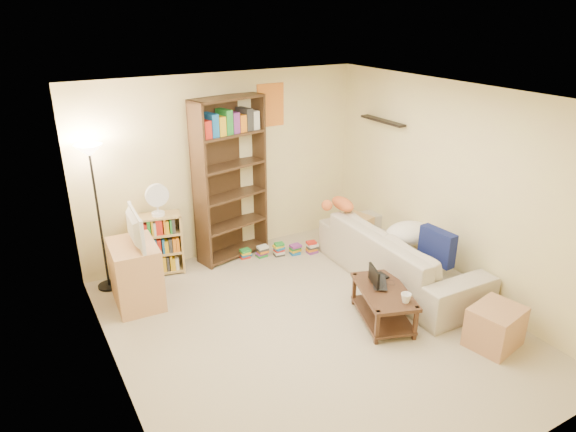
{
  "coord_description": "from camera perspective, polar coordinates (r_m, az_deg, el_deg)",
  "views": [
    {
      "loc": [
        -2.59,
        -4.0,
        3.28
      ],
      "look_at": [
        0.11,
        0.7,
        1.05
      ],
      "focal_mm": 32.0,
      "sensor_mm": 36.0,
      "label": 1
    }
  ],
  "objects": [
    {
      "name": "end_cabinet",
      "position": [
        5.81,
        22.02,
        -11.33
      ],
      "size": [
        0.6,
        0.53,
        0.43
      ],
      "primitive_type": "cube",
      "rotation": [
        0.0,
        0.0,
        0.2
      ],
      "color": "tan",
      "rests_on": "ground"
    },
    {
      "name": "laptop_screen",
      "position": [
        5.77,
        9.53,
        -6.58
      ],
      "size": [
        0.11,
        0.29,
        0.2
      ],
      "primitive_type": "cube",
      "rotation": [
        0.0,
        0.0,
        -0.34
      ],
      "color": "white",
      "rests_on": "laptop"
    },
    {
      "name": "tv_stand",
      "position": [
        6.27,
        -16.55,
        -6.22
      ],
      "size": [
        0.55,
        0.74,
        0.76
      ],
      "primitive_type": "cube",
      "rotation": [
        0.0,
        0.0,
        -0.06
      ],
      "color": "tan",
      "rests_on": "ground"
    },
    {
      "name": "sofa",
      "position": [
        6.67,
        12.21,
        -4.27
      ],
      "size": [
        2.43,
        1.06,
        0.69
      ],
      "primitive_type": "imported",
      "rotation": [
        0.0,
        0.0,
        1.54
      ],
      "color": "#BDAE9C",
      "rests_on": "ground"
    },
    {
      "name": "coffee_table",
      "position": [
        5.84,
        10.55,
        -9.28
      ],
      "size": [
        0.77,
        1.01,
        0.4
      ],
      "rotation": [
        0.0,
        0.0,
        -0.34
      ],
      "color": "#47291B",
      "rests_on": "ground"
    },
    {
      "name": "navy_pillow",
      "position": [
        6.28,
        16.24,
        -3.25
      ],
      "size": [
        0.17,
        0.47,
        0.41
      ],
      "primitive_type": "cube",
      "rotation": [
        0.0,
        0.0,
        1.64
      ],
      "color": "#121A50",
      "rests_on": "sofa"
    },
    {
      "name": "book_stacks",
      "position": [
        7.26,
        -0.83,
        -3.79
      ],
      "size": [
        1.05,
        0.45,
        0.19
      ],
      "color": "red",
      "rests_on": "ground"
    },
    {
      "name": "television",
      "position": [
        6.02,
        -17.15,
        -1.34
      ],
      "size": [
        0.71,
        0.17,
        0.4
      ],
      "primitive_type": "imported",
      "rotation": [
        0.0,
        0.0,
        1.51
      ],
      "color": "black",
      "rests_on": "tv_stand"
    },
    {
      "name": "mug",
      "position": [
        5.56,
        12.98,
        -8.87
      ],
      "size": [
        0.22,
        0.22,
        0.1
      ],
      "primitive_type": "imported",
      "rotation": [
        0.0,
        0.0,
        -0.74
      ],
      "color": "white",
      "rests_on": "coffee_table"
    },
    {
      "name": "tabby_cat",
      "position": [
        6.98,
        5.79,
        1.32
      ],
      "size": [
        0.55,
        0.21,
        0.19
      ],
      "color": "orange",
      "rests_on": "sofa"
    },
    {
      "name": "cream_blanket",
      "position": [
        6.71,
        13.2,
        -1.86
      ],
      "size": [
        0.64,
        0.46,
        0.27
      ],
      "primitive_type": "ellipsoid",
      "color": "white",
      "rests_on": "sofa"
    },
    {
      "name": "floor_lamp",
      "position": [
        6.34,
        -20.88,
        4.18
      ],
      "size": [
        0.31,
        0.31,
        1.83
      ],
      "color": "black",
      "rests_on": "ground"
    },
    {
      "name": "desk_fan",
      "position": [
        6.6,
        -14.34,
        1.9
      ],
      "size": [
        0.29,
        0.16,
        0.43
      ],
      "color": "white",
      "rests_on": "short_bookshelf"
    },
    {
      "name": "short_bookshelf",
      "position": [
        6.87,
        -14.3,
        -3.1
      ],
      "size": [
        0.68,
        0.38,
        0.82
      ],
      "rotation": [
        0.0,
        0.0,
        -0.21
      ],
      "color": "tan",
      "rests_on": "ground"
    },
    {
      "name": "tv_remote",
      "position": [
        6.04,
        10.56,
        -6.47
      ],
      "size": [
        0.06,
        0.16,
        0.02
      ],
      "primitive_type": "cube",
      "rotation": [
        0.0,
        0.0,
        -0.04
      ],
      "color": "black",
      "rests_on": "coffee_table"
    },
    {
      "name": "laptop",
      "position": [
        5.87,
        10.66,
        -7.34
      ],
      "size": [
        0.59,
        0.58,
        0.03
      ],
      "primitive_type": "imported",
      "rotation": [
        0.0,
        0.0,
        0.96
      ],
      "color": "black",
      "rests_on": "coffee_table"
    },
    {
      "name": "room",
      "position": [
        5.05,
        2.86,
        3.17
      ],
      "size": [
        4.5,
        4.54,
        2.52
      ],
      "color": "beige",
      "rests_on": "ground"
    },
    {
      "name": "tall_bookshelf",
      "position": [
        6.91,
        -6.44,
        4.43
      ],
      "size": [
        1.05,
        0.55,
        2.22
      ],
      "rotation": [
        0.0,
        0.0,
        0.23
      ],
      "color": "#412A19",
      "rests_on": "ground"
    },
    {
      "name": "side_table",
      "position": [
        7.46,
        7.22,
        -1.85
      ],
      "size": [
        0.53,
        0.53,
        0.49
      ],
      "primitive_type": "cube",
      "rotation": [
        0.0,
        0.0,
        0.27
      ],
      "color": "tan",
      "rests_on": "ground"
    }
  ]
}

